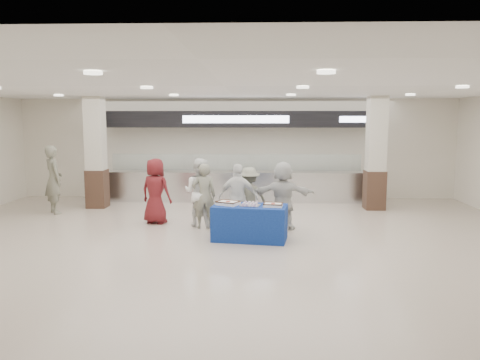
{
  "coord_description": "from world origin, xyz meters",
  "views": [
    {
      "loc": [
        0.61,
        -9.1,
        2.59
      ],
      "look_at": [
        0.25,
        1.6,
        1.17
      ],
      "focal_mm": 35.0,
      "sensor_mm": 36.0,
      "label": 1
    }
  ],
  "objects_px": {
    "soldier_bg": "(54,180)",
    "sheet_cake_left": "(228,203)",
    "sheet_cake_right": "(273,204)",
    "chef_short": "(238,197)",
    "civilian_white": "(283,195)",
    "soldier_a": "(204,196)",
    "cupcake_tray": "(250,204)",
    "civilian_maroon": "(156,191)",
    "soldier_b": "(249,197)",
    "display_table": "(250,223)",
    "chef_tall": "(200,192)"
  },
  "relations": [
    {
      "from": "soldier_b",
      "to": "civilian_white",
      "type": "bearing_deg",
      "value": 141.18
    },
    {
      "from": "cupcake_tray",
      "to": "chef_tall",
      "type": "relative_size",
      "value": 0.28
    },
    {
      "from": "civilian_white",
      "to": "display_table",
      "type": "bearing_deg",
      "value": 56.98
    },
    {
      "from": "sheet_cake_left",
      "to": "cupcake_tray",
      "type": "height_order",
      "value": "sheet_cake_left"
    },
    {
      "from": "chef_short",
      "to": "civilian_white",
      "type": "height_order",
      "value": "civilian_white"
    },
    {
      "from": "sheet_cake_right",
      "to": "soldier_bg",
      "type": "bearing_deg",
      "value": 154.75
    },
    {
      "from": "soldier_a",
      "to": "chef_short",
      "type": "xyz_separation_m",
      "value": [
        0.81,
        -0.24,
        0.01
      ]
    },
    {
      "from": "soldier_a",
      "to": "soldier_b",
      "type": "relative_size",
      "value": 1.08
    },
    {
      "from": "display_table",
      "to": "chef_short",
      "type": "relative_size",
      "value": 1.0
    },
    {
      "from": "civilian_maroon",
      "to": "soldier_a",
      "type": "distance_m",
      "value": 1.34
    },
    {
      "from": "chef_short",
      "to": "sheet_cake_left",
      "type": "bearing_deg",
      "value": 86.19
    },
    {
      "from": "soldier_b",
      "to": "soldier_bg",
      "type": "height_order",
      "value": "soldier_bg"
    },
    {
      "from": "sheet_cake_right",
      "to": "chef_tall",
      "type": "relative_size",
      "value": 0.26
    },
    {
      "from": "soldier_bg",
      "to": "civilian_maroon",
      "type": "bearing_deg",
      "value": -151.27
    },
    {
      "from": "chef_tall",
      "to": "cupcake_tray",
      "type": "bearing_deg",
      "value": 151.68
    },
    {
      "from": "cupcake_tray",
      "to": "civilian_maroon",
      "type": "height_order",
      "value": "civilian_maroon"
    },
    {
      "from": "display_table",
      "to": "soldier_a",
      "type": "distance_m",
      "value": 1.57
    },
    {
      "from": "civilian_maroon",
      "to": "civilian_white",
      "type": "relative_size",
      "value": 1.01
    },
    {
      "from": "civilian_maroon",
      "to": "soldier_b",
      "type": "xyz_separation_m",
      "value": [
        2.3,
        -0.23,
        -0.09
      ]
    },
    {
      "from": "chef_tall",
      "to": "soldier_bg",
      "type": "xyz_separation_m",
      "value": [
        -4.15,
        1.39,
        0.11
      ]
    },
    {
      "from": "soldier_bg",
      "to": "sheet_cake_left",
      "type": "bearing_deg",
      "value": -158.84
    },
    {
      "from": "soldier_bg",
      "to": "sheet_cake_right",
      "type": "bearing_deg",
      "value": -156.2
    },
    {
      "from": "sheet_cake_left",
      "to": "soldier_b",
      "type": "distance_m",
      "value": 1.32
    },
    {
      "from": "chef_short",
      "to": "soldier_bg",
      "type": "height_order",
      "value": "soldier_bg"
    },
    {
      "from": "sheet_cake_left",
      "to": "civilian_maroon",
      "type": "bearing_deg",
      "value": 141.82
    },
    {
      "from": "display_table",
      "to": "soldier_b",
      "type": "height_order",
      "value": "soldier_b"
    },
    {
      "from": "sheet_cake_right",
      "to": "cupcake_tray",
      "type": "height_order",
      "value": "sheet_cake_right"
    },
    {
      "from": "sheet_cake_right",
      "to": "soldier_b",
      "type": "xyz_separation_m",
      "value": [
        -0.52,
        1.41,
        -0.08
      ]
    },
    {
      "from": "chef_tall",
      "to": "sheet_cake_right",
      "type": "bearing_deg",
      "value": 159.59
    },
    {
      "from": "chef_tall",
      "to": "soldier_b",
      "type": "height_order",
      "value": "chef_tall"
    },
    {
      "from": "chef_short",
      "to": "soldier_b",
      "type": "distance_m",
      "value": 0.54
    },
    {
      "from": "soldier_bg",
      "to": "soldier_b",
      "type": "bearing_deg",
      "value": -145.16
    },
    {
      "from": "sheet_cake_right",
      "to": "civilian_white",
      "type": "height_order",
      "value": "civilian_white"
    },
    {
      "from": "display_table",
      "to": "soldier_b",
      "type": "distance_m",
      "value": 1.35
    },
    {
      "from": "civilian_maroon",
      "to": "chef_short",
      "type": "distance_m",
      "value": 2.19
    },
    {
      "from": "sheet_cake_left",
      "to": "soldier_a",
      "type": "xyz_separation_m",
      "value": [
        -0.62,
        1.0,
        -0.03
      ]
    },
    {
      "from": "cupcake_tray",
      "to": "soldier_a",
      "type": "bearing_deg",
      "value": 135.06
    },
    {
      "from": "display_table",
      "to": "soldier_a",
      "type": "relative_size",
      "value": 1.01
    },
    {
      "from": "sheet_cake_left",
      "to": "chef_short",
      "type": "height_order",
      "value": "chef_short"
    },
    {
      "from": "sheet_cake_left",
      "to": "soldier_a",
      "type": "height_order",
      "value": "soldier_a"
    },
    {
      "from": "cupcake_tray",
      "to": "chef_short",
      "type": "bearing_deg",
      "value": 107.98
    },
    {
      "from": "chef_short",
      "to": "civilian_white",
      "type": "bearing_deg",
      "value": -159.35
    },
    {
      "from": "civilian_white",
      "to": "soldier_bg",
      "type": "bearing_deg",
      "value": -11.19
    },
    {
      "from": "chef_short",
      "to": "display_table",
      "type": "bearing_deg",
      "value": 118.94
    },
    {
      "from": "sheet_cake_left",
      "to": "chef_tall",
      "type": "height_order",
      "value": "chef_tall"
    },
    {
      "from": "sheet_cake_left",
      "to": "civilian_maroon",
      "type": "distance_m",
      "value": 2.38
    },
    {
      "from": "sheet_cake_right",
      "to": "soldier_bg",
      "type": "height_order",
      "value": "soldier_bg"
    },
    {
      "from": "sheet_cake_right",
      "to": "soldier_bg",
      "type": "distance_m",
      "value": 6.48
    },
    {
      "from": "display_table",
      "to": "soldier_b",
      "type": "relative_size",
      "value": 1.09
    },
    {
      "from": "sheet_cake_right",
      "to": "cupcake_tray",
      "type": "xyz_separation_m",
      "value": [
        -0.49,
        0.08,
        -0.01
      ]
    }
  ]
}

